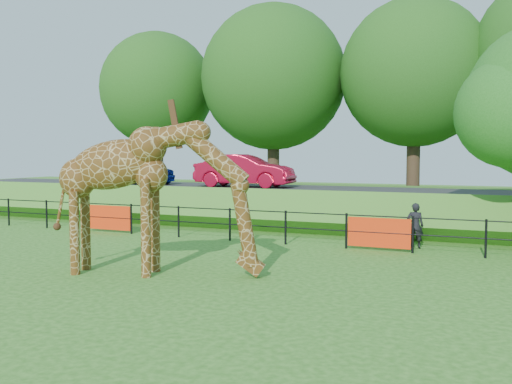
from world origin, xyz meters
TOP-DOWN VIEW (x-y plane):
  - ground at (0.00, 0.00)m, footprint 90.00×90.00m
  - giraffe at (-1.28, 2.50)m, footprint 5.32×2.26m
  - perimeter_fence at (0.00, 8.00)m, footprint 28.07×0.10m
  - embankment at (0.00, 15.50)m, footprint 40.00×9.00m
  - road at (0.00, 14.00)m, footprint 40.00×5.00m
  - car_blue at (-10.13, 14.16)m, footprint 4.29×2.30m
  - car_red at (-4.23, 14.05)m, footprint 4.49×1.73m
  - visitor at (3.94, 8.91)m, footprint 0.53×0.37m
  - bg_tree_line at (1.89, 22.00)m, footprint 37.30×8.80m

SIDE VIEW (x-z plane):
  - ground at x=0.00m, z-range 0.00..0.00m
  - perimeter_fence at x=0.00m, z-range 0.00..1.10m
  - embankment at x=0.00m, z-range 0.00..1.30m
  - visitor at x=3.94m, z-range 0.00..1.41m
  - road at x=0.00m, z-range 1.30..1.42m
  - giraffe at x=-1.28m, z-range 0.00..3.75m
  - car_blue at x=-10.13m, z-range 1.42..2.81m
  - car_red at x=-4.23m, z-range 1.42..2.88m
  - bg_tree_line at x=1.89m, z-range 1.28..13.10m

